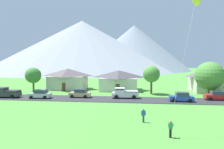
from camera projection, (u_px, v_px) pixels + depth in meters
road_strip at (124, 100)px, 38.62m from camera, size 160.00×6.07×0.08m
mountain_far_east_ridge at (82, 46)px, 147.98m from camera, size 130.51×130.51×36.17m
mountain_far_west_ridge at (134, 48)px, 155.07m from camera, size 83.08×83.08×34.32m
house_leftmost at (68, 78)px, 53.00m from camera, size 9.77×7.33×5.38m
house_left_center at (207, 80)px, 48.58m from camera, size 7.60×8.64×5.56m
house_right_center at (119, 80)px, 51.12m from camera, size 9.74×8.36×5.02m
tree_near_left at (210, 76)px, 41.14m from camera, size 5.72×5.72×7.24m
tree_center at (151, 74)px, 44.99m from camera, size 3.73×3.73×6.35m
tree_right_of_center at (33, 75)px, 48.74m from camera, size 3.79×3.79×5.81m
parked_car_blue_west_end at (181, 97)px, 36.66m from camera, size 4.26×2.20×1.68m
parked_car_tan_mid_west at (80, 93)px, 40.78m from camera, size 4.26×2.19×1.68m
parked_car_red_mid_east at (216, 96)px, 38.07m from camera, size 4.22×2.11×1.68m
parked_car_silver_east_end at (40, 94)px, 39.83m from camera, size 4.28×2.24×1.68m
pickup_truck_white_west_side at (125, 93)px, 39.97m from camera, size 5.27×2.48×1.99m
pickup_truck_charcoal_east_side at (6, 92)px, 40.67m from camera, size 5.22×2.37×1.99m
kite_flyer_with_kite at (196, 0)px, 20.91m from camera, size 3.98×4.29×14.91m
watcher_person at (143, 115)px, 24.44m from camera, size 0.56×0.24×1.68m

